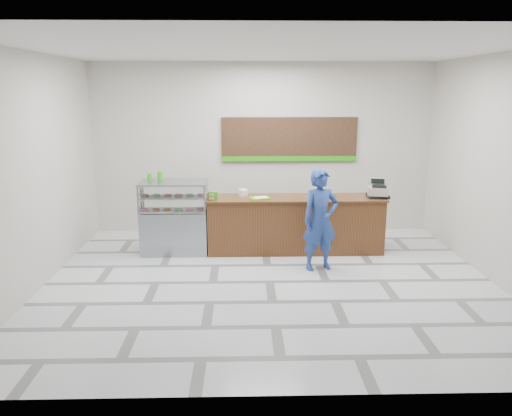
{
  "coord_description": "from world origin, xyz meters",
  "views": [
    {
      "loc": [
        -0.4,
        -7.35,
        2.94
      ],
      "look_at": [
        -0.19,
        0.9,
        0.98
      ],
      "focal_mm": 35.0,
      "sensor_mm": 36.0,
      "label": 1
    }
  ],
  "objects_px": {
    "sales_counter": "(295,224)",
    "cash_register": "(378,190)",
    "customer": "(320,220)",
    "display_case": "(175,217)",
    "serving_tray": "(260,198)"
  },
  "relations": [
    {
      "from": "serving_tray",
      "to": "customer",
      "type": "bearing_deg",
      "value": -59.25
    },
    {
      "from": "sales_counter",
      "to": "cash_register",
      "type": "distance_m",
      "value": 1.63
    },
    {
      "from": "cash_register",
      "to": "customer",
      "type": "distance_m",
      "value": 1.53
    },
    {
      "from": "display_case",
      "to": "serving_tray",
      "type": "distance_m",
      "value": 1.6
    },
    {
      "from": "display_case",
      "to": "customer",
      "type": "xyz_separation_m",
      "value": [
        2.53,
        -0.97,
        0.17
      ]
    },
    {
      "from": "cash_register",
      "to": "customer",
      "type": "relative_size",
      "value": 0.27
    },
    {
      "from": "sales_counter",
      "to": "display_case",
      "type": "xyz_separation_m",
      "value": [
        -2.22,
        -0.0,
        0.16
      ]
    },
    {
      "from": "customer",
      "to": "sales_counter",
      "type": "bearing_deg",
      "value": 92.47
    },
    {
      "from": "serving_tray",
      "to": "customer",
      "type": "distance_m",
      "value": 1.32
    },
    {
      "from": "display_case",
      "to": "customer",
      "type": "distance_m",
      "value": 2.72
    },
    {
      "from": "cash_register",
      "to": "customer",
      "type": "bearing_deg",
      "value": -126.66
    },
    {
      "from": "sales_counter",
      "to": "customer",
      "type": "bearing_deg",
      "value": -72.04
    },
    {
      "from": "sales_counter",
      "to": "cash_register",
      "type": "bearing_deg",
      "value": -1.82
    },
    {
      "from": "sales_counter",
      "to": "display_case",
      "type": "relative_size",
      "value": 2.45
    },
    {
      "from": "display_case",
      "to": "serving_tray",
      "type": "bearing_deg",
      "value": -3.69
    }
  ]
}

